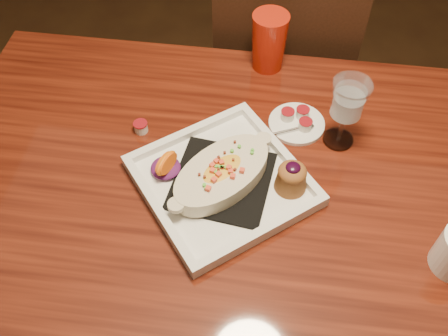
# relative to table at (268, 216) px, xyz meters

# --- Properties ---
(floor) EXTENTS (7.00, 7.00, 0.00)m
(floor) POSITION_rel_table_xyz_m (0.00, 0.00, -0.65)
(floor) COLOR #301F10
(floor) RESTS_ON ground
(table) EXTENTS (1.50, 0.90, 0.75)m
(table) POSITION_rel_table_xyz_m (0.00, 0.00, 0.00)
(table) COLOR maroon
(table) RESTS_ON floor
(chair_far) EXTENTS (0.42, 0.42, 0.93)m
(chair_far) POSITION_rel_table_xyz_m (-0.00, 0.63, -0.15)
(chair_far) COLOR black
(chair_far) RESTS_ON floor
(plate) EXTENTS (0.45, 0.45, 0.08)m
(plate) POSITION_rel_table_xyz_m (-0.10, 0.01, 0.12)
(plate) COLOR white
(plate) RESTS_ON table
(goblet) EXTENTS (0.08, 0.08, 0.17)m
(goblet) POSITION_rel_table_xyz_m (0.14, 0.17, 0.22)
(goblet) COLOR silver
(goblet) RESTS_ON table
(saucer) EXTENTS (0.13, 0.13, 0.09)m
(saucer) POSITION_rel_table_xyz_m (0.04, 0.20, 0.11)
(saucer) COLOR white
(saucer) RESTS_ON table
(creamer_loose) EXTENTS (0.03, 0.03, 0.03)m
(creamer_loose) POSITION_rel_table_xyz_m (-0.31, 0.13, 0.11)
(creamer_loose) COLOR silver
(creamer_loose) RESTS_ON table
(red_tumbler) EXTENTS (0.09, 0.09, 0.15)m
(red_tumbler) POSITION_rel_table_xyz_m (-0.04, 0.40, 0.17)
(red_tumbler) COLOR red
(red_tumbler) RESTS_ON table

